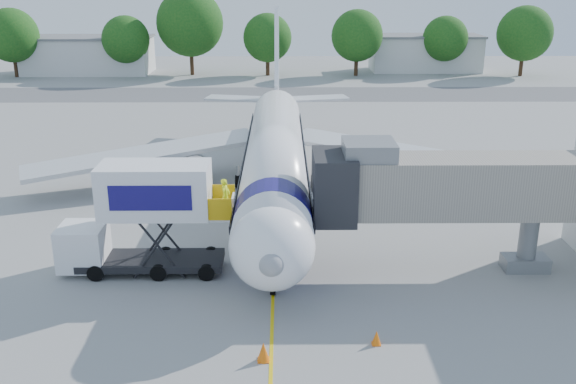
{
  "coord_description": "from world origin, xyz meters",
  "views": [
    {
      "loc": [
        0.45,
        -35.86,
        13.97
      ],
      "look_at": [
        0.74,
        -4.32,
        3.2
      ],
      "focal_mm": 40.0,
      "sensor_mm": 36.0,
      "label": 1
    }
  ],
  "objects_px": {
    "jet_bridge": "(441,187)",
    "catering_hiloader": "(143,219)",
    "aircraft": "(275,154)",
    "ground_tug": "(335,376)"
  },
  "relations": [
    {
      "from": "ground_tug",
      "to": "jet_bridge",
      "type": "bearing_deg",
      "value": 74.54
    },
    {
      "from": "aircraft",
      "to": "catering_hiloader",
      "type": "bearing_deg",
      "value": -119.41
    },
    {
      "from": "aircraft",
      "to": "catering_hiloader",
      "type": "xyz_separation_m",
      "value": [
        -6.27,
        -11.12,
        -0.19
      ]
    },
    {
      "from": "catering_hiloader",
      "to": "ground_tug",
      "type": "xyz_separation_m",
      "value": [
        8.52,
        -9.86,
        -2.07
      ]
    },
    {
      "from": "jet_bridge",
      "to": "ground_tug",
      "type": "height_order",
      "value": "jet_bridge"
    },
    {
      "from": "ground_tug",
      "to": "aircraft",
      "type": "bearing_deg",
      "value": 110.89
    },
    {
      "from": "jet_bridge",
      "to": "catering_hiloader",
      "type": "xyz_separation_m",
      "value": [
        -14.26,
        -0.0,
        -1.58
      ]
    },
    {
      "from": "jet_bridge",
      "to": "catering_hiloader",
      "type": "bearing_deg",
      "value": -179.99
    },
    {
      "from": "jet_bridge",
      "to": "catering_hiloader",
      "type": "height_order",
      "value": "jet_bridge"
    },
    {
      "from": "catering_hiloader",
      "to": "ground_tug",
      "type": "distance_m",
      "value": 13.19
    }
  ]
}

